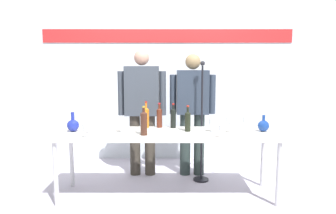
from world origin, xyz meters
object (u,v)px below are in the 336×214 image
object	(u,v)px
wine_bottle_3	(189,120)
presenter_left	(143,104)
wine_bottle_0	(147,117)
microphone_stand	(202,142)
wine_glass_right_4	(233,125)
display_table	(168,137)
wine_glass_left_0	(122,122)
wine_glass_left_2	(91,125)
wine_glass_right_0	(213,122)
wine_glass_left_1	(86,128)
decanter_blue_right	(264,126)
wine_bottle_2	(160,117)
wine_glass_right_3	(222,129)
wine_bottle_4	(174,117)
wine_glass_right_1	(246,120)
decanter_blue_left	(74,125)
wine_glass_right_2	(229,121)
wine_bottle_1	(145,122)
presenter_right	(193,107)

from	to	relation	value
wine_bottle_3	presenter_left	bearing A→B (deg)	131.18
wine_bottle_0	microphone_stand	world-z (taller)	microphone_stand
wine_glass_right_4	wine_bottle_0	bearing A→B (deg)	163.68
display_table	wine_glass_left_0	size ratio (longest dim) A/B	15.00
wine_glass_left_2	wine_glass_right_0	world-z (taller)	wine_glass_right_0
wine_bottle_3	wine_glass_left_1	world-z (taller)	wine_bottle_3
wine_glass_left_2	wine_glass_left_0	bearing A→B (deg)	7.66
wine_bottle_3	microphone_stand	xyz separation A→B (m)	(0.21, 0.42, -0.35)
wine_glass_left_0	wine_glass_right_4	distance (m)	1.24
presenter_left	wine_bottle_3	xyz separation A→B (m)	(0.57, -0.65, -0.10)
decanter_blue_right	wine_glass_right_0	xyz separation A→B (m)	(-0.58, -0.02, 0.05)
display_table	wine_bottle_2	bearing A→B (deg)	108.85
wine_glass_right_4	presenter_left	bearing A→B (deg)	145.28
wine_bottle_3	wine_glass_right_3	distance (m)	0.47
display_table	wine_glass_right_0	world-z (taller)	wine_glass_right_0
presenter_left	wine_bottle_4	size ratio (longest dim) A/B	5.68
display_table	wine_bottle_4	world-z (taller)	wine_bottle_4
wine_bottle_3	wine_glass_left_1	bearing A→B (deg)	-163.02
wine_glass_right_4	wine_glass_right_1	bearing A→B (deg)	51.23
decanter_blue_left	wine_glass_right_4	xyz separation A→B (m)	(1.79, -0.07, 0.01)
decanter_blue_left	wine_glass_right_0	bearing A→B (deg)	-0.69
wine_glass_right_2	decanter_blue_left	bearing A→B (deg)	-177.43
wine_bottle_2	wine_glass_right_1	world-z (taller)	wine_bottle_2
display_table	wine_bottle_4	distance (m)	0.32
wine_glass_right_0	wine_glass_right_2	bearing A→B (deg)	26.36
wine_glass_left_0	wine_glass_left_1	distance (m)	0.43
decanter_blue_right	wine_bottle_2	world-z (taller)	wine_bottle_2
wine_glass_right_3	wine_glass_right_4	world-z (taller)	wine_glass_right_3
presenter_left	wine_glass_right_2	bearing A→B (deg)	-28.86
wine_glass_right_3	microphone_stand	world-z (taller)	microphone_stand
wine_bottle_1	wine_glass_right_1	xyz separation A→B (m)	(1.19, 0.38, -0.04)
decanter_blue_left	wine_glass_left_0	world-z (taller)	decanter_blue_left
wine_bottle_4	wine_glass_right_4	world-z (taller)	wine_bottle_4
wine_glass_right_1	wine_glass_right_3	distance (m)	0.64
wine_glass_right_2	wine_glass_right_1	bearing A→B (deg)	27.79
decanter_blue_right	wine_glass_right_2	xyz separation A→B (m)	(-0.38, 0.08, 0.04)
decanter_blue_right	wine_bottle_3	size ratio (longest dim) A/B	0.64
decanter_blue_left	wine_bottle_2	world-z (taller)	wine_bottle_2
presenter_right	wine_glass_left_1	xyz separation A→B (m)	(-1.18, -0.98, -0.09)
wine_glass_right_2	wine_glass_right_0	bearing A→B (deg)	-153.64
wine_bottle_2	wine_glass_right_2	xyz separation A→B (m)	(0.81, -0.15, -0.02)
wine_glass_left_0	wine_glass_left_1	xyz separation A→B (m)	(-0.33, -0.27, -0.02)
wine_glass_right_3	decanter_blue_right	bearing A→B (deg)	31.29
wine_bottle_4	wine_glass_left_1	xyz separation A→B (m)	(-0.92, -0.53, -0.03)
presenter_right	wine_bottle_3	bearing A→B (deg)	-98.97
presenter_left	wine_glass_right_3	size ratio (longest dim) A/B	12.30
wine_bottle_1	wine_glass_right_2	size ratio (longest dim) A/B	2.12
wine_bottle_0	wine_glass_left_2	bearing A→B (deg)	-152.73
decanter_blue_left	wine_bottle_4	xyz separation A→B (m)	(1.14, 0.21, 0.06)
decanter_blue_left	wine_bottle_1	distance (m)	0.84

